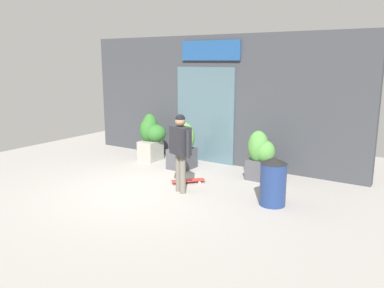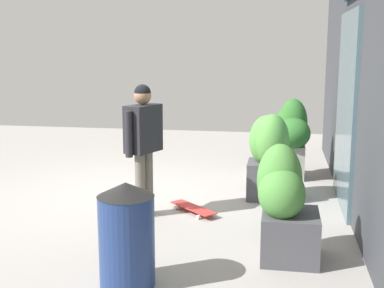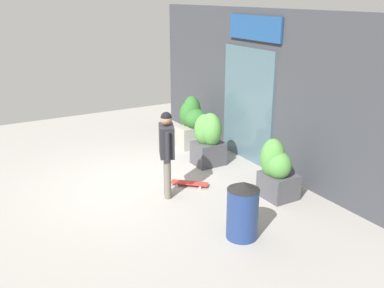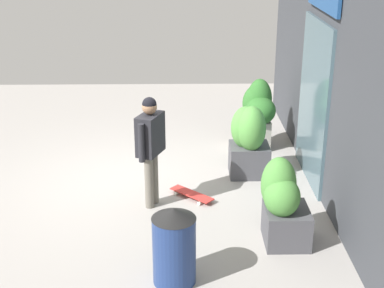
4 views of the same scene
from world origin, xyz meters
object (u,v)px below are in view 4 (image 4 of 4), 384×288
(skateboarder, at_px, (150,140))
(planter_box_left, at_px, (257,112))
(planter_box_right, at_px, (249,139))
(trash_bin, at_px, (174,245))
(planter_box_mid, at_px, (282,204))
(skateboard, at_px, (192,194))

(skateboarder, distance_m, planter_box_left, 2.96)
(planter_box_right, relative_size, trash_bin, 1.27)
(planter_box_left, xyz_separation_m, trash_bin, (4.21, -1.49, -0.22))
(planter_box_mid, xyz_separation_m, trash_bin, (0.84, -1.38, -0.08))
(skateboard, bearing_deg, skateboarder, -118.38)
(planter_box_right, relative_size, planter_box_mid, 1.04)
(skateboard, distance_m, planter_box_left, 2.51)
(skateboarder, distance_m, skateboard, 1.15)
(planter_box_right, bearing_deg, skateboarder, -56.28)
(skateboarder, distance_m, trash_bin, 2.03)
(planter_box_left, height_order, planter_box_right, planter_box_left)
(trash_bin, bearing_deg, planter_box_mid, 121.36)
(skateboard, xyz_separation_m, planter_box_left, (-2.08, 1.25, 0.64))
(skateboarder, bearing_deg, trash_bin, -56.77)
(skateboarder, height_order, planter_box_mid, skateboarder)
(skateboarder, bearing_deg, planter_box_mid, -8.96)
(skateboard, xyz_separation_m, trash_bin, (2.12, -0.24, 0.42))
(planter_box_right, bearing_deg, planter_box_mid, 5.32)
(skateboarder, distance_m, planter_box_right, 1.90)
(planter_box_right, xyz_separation_m, planter_box_mid, (2.10, 0.20, -0.08))
(skateboarder, relative_size, planter_box_left, 1.29)
(planter_box_right, height_order, planter_box_mid, planter_box_right)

